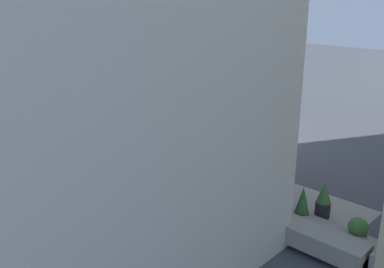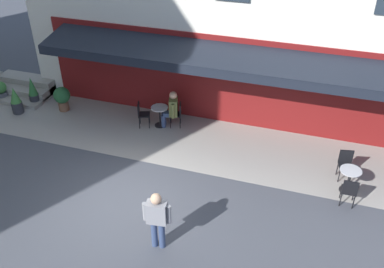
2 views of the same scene
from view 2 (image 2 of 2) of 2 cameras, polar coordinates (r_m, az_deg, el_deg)
ground_plane at (r=12.29m, az=-8.90°, el=-8.66°), size 70.00×70.00×0.00m
sidewalk_cafe_terrace at (r=14.07m, az=9.23°, el=-2.51°), size 20.50×3.20×0.01m
back_alley_steps at (r=18.59m, az=-21.43°, el=5.76°), size 2.40×1.75×0.60m
cafe_table_near_entrance at (r=15.07m, az=-4.33°, el=2.72°), size 0.60×0.60×0.75m
cafe_chair_black_kerbside at (r=15.09m, az=-6.74°, el=2.85°), size 0.51×0.51×0.91m
cafe_chair_black_back_row at (r=15.00m, az=-1.93°, el=2.89°), size 0.50×0.50×0.91m
cafe_table_streetside at (r=12.91m, az=20.23°, el=-5.44°), size 0.60×0.60×0.75m
cafe_chair_black_facing_street at (r=12.38m, az=20.26°, el=-7.00°), size 0.40×0.40×0.91m
cafe_chair_black_corner_left at (r=13.37m, az=19.81°, el=-3.57°), size 0.47×0.47×0.91m
seated_patron_in_olive at (r=14.92m, az=-2.78°, el=3.46°), size 0.66×0.69×1.36m
walking_pedestrian_in_grey at (r=10.29m, az=-4.68°, el=-10.96°), size 0.68×0.33×1.67m
potted_plant_under_sign at (r=16.70m, az=-16.93°, el=4.73°), size 0.62×0.62×0.94m
potted_plant_entrance_right at (r=17.11m, az=-22.44°, el=4.13°), size 0.41×0.41×1.04m
potted_plant_by_steps at (r=18.43m, az=-24.14°, el=5.31°), size 0.48×0.48×0.74m
potted_plant_entrance_left at (r=17.51m, az=-20.46°, el=5.38°), size 0.38×0.38×1.11m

